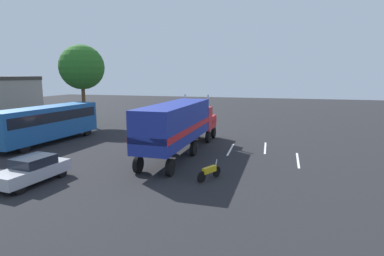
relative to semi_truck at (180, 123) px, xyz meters
name	(u,v)px	position (x,y,z in m)	size (l,w,h in m)	color
ground_plane	(199,141)	(5.39, -0.13, -2.52)	(120.00, 120.00, 0.00)	#232326
lane_stripe_near	(231,149)	(2.66, -3.63, -2.52)	(4.40, 0.16, 0.01)	silver
lane_stripe_mid	(265,148)	(4.02, -6.45, -2.52)	(4.40, 0.16, 0.01)	silver
lane_stripe_far	(298,160)	(0.64, -8.98, -2.52)	(4.40, 0.16, 0.01)	silver
semi_truck	(180,123)	(0.00, 0.00, 0.00)	(14.21, 2.93, 4.50)	red
person_bystander	(146,141)	(0.01, 3.03, -1.63)	(0.34, 0.46, 1.63)	#2D3347
parked_bus	(47,121)	(0.66, 13.16, -0.46)	(11.16, 3.39, 3.40)	#1E5999
parked_car	(32,170)	(-8.80, 6.27, -1.72)	(4.56, 2.23, 1.57)	#B7B7BC
motorcycle	(209,172)	(-5.37, -3.56, -2.04)	(1.93, 1.04, 1.12)	black
tree_center	(82,67)	(10.60, 16.09, 4.68)	(5.44, 5.44, 9.95)	brown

